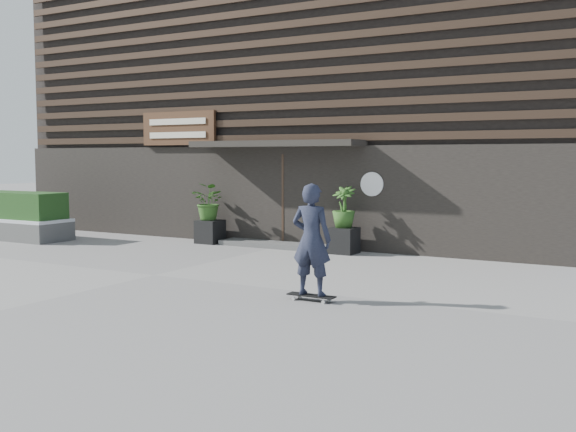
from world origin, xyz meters
The scene contains 11 objects.
ground centered at (0.00, 0.00, 0.00)m, with size 80.00×80.00×0.00m, color gray.
entrance_step centered at (0.00, 4.60, 0.06)m, with size 3.00×0.80×0.12m, color #494946.
planter_pot_left centered at (-1.90, 4.40, 0.30)m, with size 0.60×0.60×0.60m, color black.
bamboo_left centered at (-1.90, 4.40, 1.08)m, with size 0.86×0.75×0.96m, color #2D591E.
planter_pot_right centered at (1.90, 4.40, 0.30)m, with size 0.60×0.60×0.60m, color black.
bamboo_right centered at (1.90, 4.40, 1.08)m, with size 0.54×0.54×0.96m, color #2D591E.
raised_bed centered at (-7.21, 2.57, 0.25)m, with size 3.50×1.20×0.50m, color #4A4A48.
snow_layer centered at (-7.21, 2.57, 0.54)m, with size 3.50×1.20×0.08m, color silver.
hedge centered at (-7.21, 2.57, 0.93)m, with size 3.30×1.00×0.70m, color #1A3D16.
building centered at (0.00, 9.96, 3.99)m, with size 18.00×11.00×8.00m.
skateboarder centered at (3.64, -0.57, 0.95)m, with size 0.78×0.47×1.83m.
Camera 1 is at (8.38, -9.70, 2.22)m, focal length 42.00 mm.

